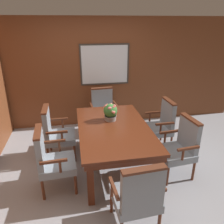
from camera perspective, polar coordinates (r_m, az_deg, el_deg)
ground_plane at (r=3.87m, az=-1.71°, el=-14.52°), size 14.00×14.00×0.00m
wall_back at (r=5.10m, az=-5.13°, el=9.95°), size 7.20×0.08×2.45m
dining_table at (r=3.63m, az=0.43°, el=-5.13°), size 1.15×1.88×0.73m
chair_right_near at (r=3.65m, az=17.34°, el=-8.44°), size 0.56×0.60×0.98m
chair_left_far at (r=4.03m, az=-14.53°, el=-5.01°), size 0.52×0.57×0.98m
chair_head_far at (r=4.90m, az=-2.30°, el=0.78°), size 0.59×0.55×0.98m
chair_head_near at (r=2.66m, az=6.70°, el=-20.73°), size 0.59×0.55×0.98m
chair_right_far at (r=4.32m, az=12.59°, el=-2.91°), size 0.53×0.58×0.98m
chair_left_near at (r=3.32m, az=-15.58°, el=-11.58°), size 0.54×0.59×0.98m
potted_plant at (r=3.77m, az=-0.42°, el=0.03°), size 0.24×0.25×0.30m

